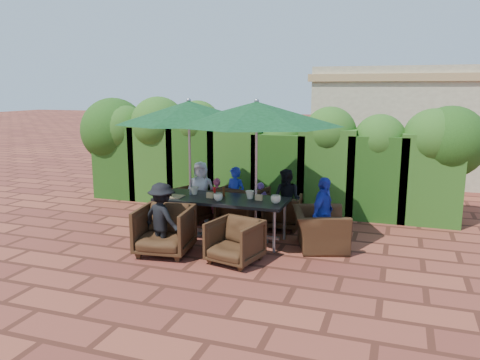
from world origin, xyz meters
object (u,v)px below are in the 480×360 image
(dining_table, at_px, (222,202))
(chair_near_right, at_px, (235,239))
(umbrella_right, at_px, (257,114))
(chair_far_right, at_px, (282,210))
(chair_end_right, at_px, (320,223))
(chair_far_left, at_px, (197,202))
(chair_near_left, at_px, (164,228))
(umbrella_left, at_px, (189,112))
(chair_far_mid, at_px, (243,203))

(dining_table, bearing_deg, chair_near_right, -58.88)
(umbrella_right, bearing_deg, chair_far_right, 76.70)
(chair_end_right, bearing_deg, chair_far_right, 26.43)
(dining_table, height_order, chair_near_right, dining_table)
(chair_end_right, bearing_deg, chair_far_left, 53.55)
(chair_near_right, height_order, chair_end_right, chair_end_right)
(umbrella_right, height_order, chair_near_left, umbrella_right)
(umbrella_left, xyz_separation_m, chair_near_left, (0.02, -1.06, -1.79))
(chair_far_mid, relative_size, chair_near_left, 0.98)
(umbrella_left, height_order, chair_far_left, umbrella_left)
(umbrella_left, bearing_deg, chair_near_right, -40.91)
(dining_table, distance_m, chair_far_mid, 1.05)
(chair_far_mid, distance_m, chair_end_right, 1.89)
(dining_table, xyz_separation_m, chair_far_mid, (0.04, 1.02, -0.26))
(chair_end_right, bearing_deg, dining_table, 76.57)
(dining_table, height_order, chair_near_left, chair_near_left)
(chair_near_left, bearing_deg, chair_near_right, -7.30)
(chair_far_mid, xyz_separation_m, chair_far_right, (0.79, 0.01, -0.06))
(umbrella_left, xyz_separation_m, chair_far_right, (1.47, 0.94, -1.86))
(chair_far_left, relative_size, chair_near_right, 1.01)
(umbrella_right, xyz_separation_m, chair_near_left, (-1.21, -1.04, -1.79))
(chair_end_right, bearing_deg, chair_far_mid, 44.19)
(dining_table, relative_size, chair_far_mid, 2.74)
(chair_far_mid, bearing_deg, chair_near_right, 119.31)
(chair_near_left, bearing_deg, umbrella_left, 84.05)
(dining_table, distance_m, chair_far_right, 1.36)
(chair_far_right, distance_m, chair_near_left, 2.47)
(chair_far_mid, distance_m, chair_far_right, 0.80)
(chair_near_left, distance_m, chair_near_right, 1.20)
(dining_table, relative_size, chair_end_right, 2.32)
(chair_far_mid, relative_size, chair_near_right, 1.14)
(chair_far_left, height_order, chair_end_right, chair_end_right)
(dining_table, height_order, chair_end_right, chair_end_right)
(chair_far_mid, bearing_deg, dining_table, 101.54)
(chair_end_right, bearing_deg, umbrella_left, 73.53)
(dining_table, xyz_separation_m, umbrella_right, (0.61, 0.06, 1.54))
(dining_table, height_order, chair_far_right, dining_table)
(chair_far_left, bearing_deg, chair_far_right, -157.69)
(chair_far_left, relative_size, chair_far_mid, 0.89)
(chair_far_mid, bearing_deg, umbrella_right, 134.42)
(umbrella_left, relative_size, chair_end_right, 2.61)
(chair_near_right, bearing_deg, dining_table, 134.45)
(chair_far_right, height_order, chair_near_right, chair_near_right)
(chair_far_right, relative_size, chair_near_left, 0.83)
(chair_far_left, bearing_deg, chair_far_mid, -158.14)
(chair_far_left, relative_size, chair_near_left, 0.87)
(umbrella_left, bearing_deg, umbrella_right, -1.04)
(chair_far_left, distance_m, chair_end_right, 2.78)
(chair_far_mid, xyz_separation_m, chair_near_right, (0.55, -2.00, -0.05))
(chair_far_mid, height_order, chair_near_left, chair_near_left)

